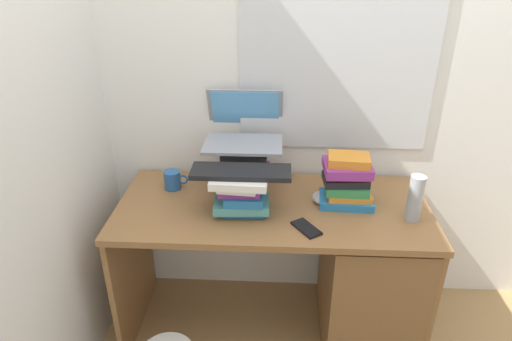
{
  "coord_description": "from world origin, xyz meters",
  "views": [
    {
      "loc": [
        0.02,
        -1.74,
        1.79
      ],
      "look_at": [
        -0.08,
        -0.01,
        0.91
      ],
      "focal_mm": 31.52,
      "sensor_mm": 36.0,
      "label": 1
    }
  ],
  "objects_px": {
    "keyboard": "(241,172)",
    "desk": "(346,269)",
    "laptop": "(244,129)",
    "mug": "(173,180)",
    "water_bottle": "(415,198)",
    "book_stack_side": "(347,181)",
    "cell_phone": "(306,228)",
    "book_stack_tall": "(245,168)",
    "computer_mouse": "(319,198)",
    "book_stack_keyboard_riser": "(241,193)"
  },
  "relations": [
    {
      "from": "keyboard",
      "to": "computer_mouse",
      "type": "height_order",
      "value": "keyboard"
    },
    {
      "from": "book_stack_keyboard_riser",
      "to": "keyboard",
      "type": "height_order",
      "value": "keyboard"
    },
    {
      "from": "mug",
      "to": "water_bottle",
      "type": "bearing_deg",
      "value": -11.37
    },
    {
      "from": "book_stack_side",
      "to": "water_bottle",
      "type": "relative_size",
      "value": 1.2
    },
    {
      "from": "book_stack_keyboard_riser",
      "to": "book_stack_side",
      "type": "bearing_deg",
      "value": 12.43
    },
    {
      "from": "book_stack_side",
      "to": "water_bottle",
      "type": "height_order",
      "value": "book_stack_side"
    },
    {
      "from": "keyboard",
      "to": "book_stack_side",
      "type": "bearing_deg",
      "value": 12.7
    },
    {
      "from": "book_stack_tall",
      "to": "computer_mouse",
      "type": "height_order",
      "value": "book_stack_tall"
    },
    {
      "from": "computer_mouse",
      "to": "cell_phone",
      "type": "relative_size",
      "value": 0.76
    },
    {
      "from": "desk",
      "to": "book_stack_tall",
      "type": "bearing_deg",
      "value": 160.94
    },
    {
      "from": "laptop",
      "to": "mug",
      "type": "xyz_separation_m",
      "value": [
        -0.34,
        -0.08,
        -0.23
      ]
    },
    {
      "from": "book_stack_tall",
      "to": "book_stack_side",
      "type": "relative_size",
      "value": 0.97
    },
    {
      "from": "book_stack_tall",
      "to": "book_stack_keyboard_riser",
      "type": "distance_m",
      "value": 0.21
    },
    {
      "from": "book_stack_side",
      "to": "laptop",
      "type": "height_order",
      "value": "laptop"
    },
    {
      "from": "computer_mouse",
      "to": "cell_phone",
      "type": "bearing_deg",
      "value": -106.45
    },
    {
      "from": "cell_phone",
      "to": "desk",
      "type": "bearing_deg",
      "value": 2.82
    },
    {
      "from": "book_stack_side",
      "to": "computer_mouse",
      "type": "distance_m",
      "value": 0.15
    },
    {
      "from": "keyboard",
      "to": "water_bottle",
      "type": "height_order",
      "value": "keyboard"
    },
    {
      "from": "desk",
      "to": "water_bottle",
      "type": "height_order",
      "value": "water_bottle"
    },
    {
      "from": "desk",
      "to": "mug",
      "type": "height_order",
      "value": "mug"
    },
    {
      "from": "cell_phone",
      "to": "water_bottle",
      "type": "bearing_deg",
      "value": -21.85
    },
    {
      "from": "book_stack_keyboard_riser",
      "to": "book_stack_tall",
      "type": "bearing_deg",
      "value": 90.25
    },
    {
      "from": "computer_mouse",
      "to": "book_stack_tall",
      "type": "bearing_deg",
      "value": 164.02
    },
    {
      "from": "book_stack_keyboard_riser",
      "to": "mug",
      "type": "xyz_separation_m",
      "value": [
        -0.34,
        0.2,
        -0.05
      ]
    },
    {
      "from": "desk",
      "to": "mug",
      "type": "relative_size",
      "value": 12.09
    },
    {
      "from": "book_stack_tall",
      "to": "laptop",
      "type": "bearing_deg",
      "value": 95.18
    },
    {
      "from": "laptop",
      "to": "computer_mouse",
      "type": "relative_size",
      "value": 3.44
    },
    {
      "from": "laptop",
      "to": "water_bottle",
      "type": "bearing_deg",
      "value": -22.1
    },
    {
      "from": "keyboard",
      "to": "water_bottle",
      "type": "xyz_separation_m",
      "value": [
        0.73,
        -0.02,
        -0.1
      ]
    },
    {
      "from": "book_stack_tall",
      "to": "cell_phone",
      "type": "relative_size",
      "value": 1.76
    },
    {
      "from": "book_stack_side",
      "to": "cell_phone",
      "type": "bearing_deg",
      "value": -129.77
    },
    {
      "from": "computer_mouse",
      "to": "desk",
      "type": "bearing_deg",
      "value": -25.96
    },
    {
      "from": "keyboard",
      "to": "water_bottle",
      "type": "bearing_deg",
      "value": -1.52
    },
    {
      "from": "computer_mouse",
      "to": "cell_phone",
      "type": "height_order",
      "value": "computer_mouse"
    },
    {
      "from": "mug",
      "to": "keyboard",
      "type": "bearing_deg",
      "value": -30.09
    },
    {
      "from": "laptop",
      "to": "mug",
      "type": "bearing_deg",
      "value": -166.13
    },
    {
      "from": "book_stack_keyboard_riser",
      "to": "cell_phone",
      "type": "bearing_deg",
      "value": -23.38
    },
    {
      "from": "keyboard",
      "to": "computer_mouse",
      "type": "xyz_separation_m",
      "value": [
        0.35,
        0.12,
        -0.18
      ]
    },
    {
      "from": "keyboard",
      "to": "desk",
      "type": "bearing_deg",
      "value": 5.07
    },
    {
      "from": "laptop",
      "to": "mug",
      "type": "distance_m",
      "value": 0.42
    },
    {
      "from": "desk",
      "to": "keyboard",
      "type": "relative_size",
      "value": 3.34
    },
    {
      "from": "keyboard",
      "to": "mug",
      "type": "distance_m",
      "value": 0.43
    },
    {
      "from": "book_stack_tall",
      "to": "laptop",
      "type": "distance_m",
      "value": 0.18
    },
    {
      "from": "cell_phone",
      "to": "computer_mouse",
      "type": "bearing_deg",
      "value": 39.26
    },
    {
      "from": "computer_mouse",
      "to": "water_bottle",
      "type": "xyz_separation_m",
      "value": [
        0.38,
        -0.13,
        0.09
      ]
    },
    {
      "from": "mug",
      "to": "computer_mouse",
      "type": "bearing_deg",
      "value": -6.91
    },
    {
      "from": "desk",
      "to": "book_stack_keyboard_riser",
      "type": "relative_size",
      "value": 5.62
    },
    {
      "from": "computer_mouse",
      "to": "mug",
      "type": "height_order",
      "value": "mug"
    },
    {
      "from": "laptop",
      "to": "water_bottle",
      "type": "xyz_separation_m",
      "value": [
        0.74,
        -0.3,
        -0.18
      ]
    },
    {
      "from": "mug",
      "to": "desk",
      "type": "bearing_deg",
      "value": -10.46
    }
  ]
}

